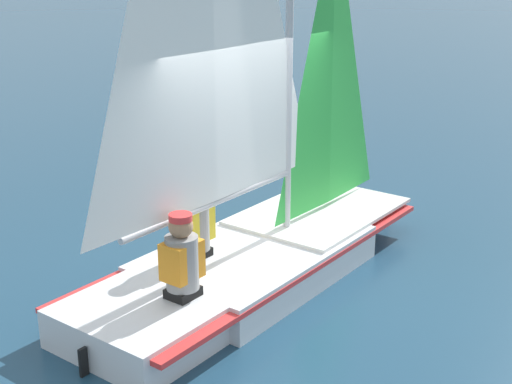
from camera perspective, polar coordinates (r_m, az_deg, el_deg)
name	(u,v)px	position (r m, az deg, el deg)	size (l,w,h in m)	color
ground_plane	(256,277)	(7.76, 0.00, -6.79)	(260.00, 260.00, 0.00)	navy
sailboat_main	(254,200)	(7.39, -0.19, -0.67)	(3.14, 4.78, 5.96)	silver
sailor_helm	(195,233)	(7.26, -4.89, -3.26)	(0.39, 0.41, 1.16)	black
sailor_crew	(182,270)	(6.45, -5.91, -6.23)	(0.39, 0.41, 1.16)	black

